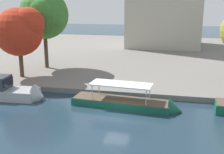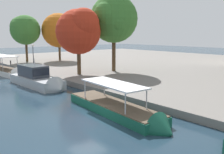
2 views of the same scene
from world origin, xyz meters
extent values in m
plane|color=#1E3342|center=(0.00, 0.00, 0.00)|extent=(220.00, 220.00, 0.00)
cube|color=silver|center=(-29.16, 2.77, 0.19)|extent=(12.42, 4.22, 1.30)
cone|color=silver|center=(-22.59, 3.38, 0.19)|extent=(1.65, 2.91, 2.80)
cube|color=brown|center=(-29.16, 2.77, 0.88)|extent=(12.16, 4.04, 0.08)
cylinder|color=#B2B2B7|center=(-25.93, 4.32, 1.94)|extent=(0.10, 0.10, 2.05)
cylinder|color=#B2B2B7|center=(-25.71, 1.84, 1.94)|extent=(0.10, 0.10, 2.05)
cylinder|color=#B2B2B7|center=(-32.61, 3.70, 1.94)|extent=(0.10, 0.10, 2.05)
cube|color=silver|center=(-29.16, 2.77, 3.03)|extent=(7.79, 3.54, 0.12)
cube|color=#9EA3A8|center=(-15.11, 2.64, 0.41)|extent=(9.88, 3.37, 1.50)
cone|color=#9EA3A8|center=(-9.84, 2.87, 0.41)|extent=(1.32, 2.85, 2.80)
cube|color=#2D333D|center=(-15.84, 2.60, 1.91)|extent=(4.49, 2.55, 1.50)
cube|color=black|center=(-14.14, 2.68, 1.99)|extent=(1.27, 2.26, 0.90)
cylinder|color=silver|center=(-15.36, 2.62, 3.14)|extent=(0.08, 0.08, 0.95)
cube|color=#14513D|center=(-0.12, 2.86, 0.16)|extent=(10.95, 3.65, 1.20)
cone|color=#14513D|center=(5.73, 2.34, 0.16)|extent=(1.61, 2.56, 2.44)
cube|color=brown|center=(-0.12, 2.86, 0.80)|extent=(10.72, 3.50, 0.08)
cylinder|color=#B2B2B7|center=(2.92, 3.68, 1.65)|extent=(0.10, 0.10, 1.63)
cylinder|color=#B2B2B7|center=(2.73, 1.52, 1.65)|extent=(0.10, 0.10, 1.63)
cylinder|color=#B2B2B7|center=(-2.97, 4.20, 1.65)|extent=(0.10, 0.10, 1.63)
cylinder|color=#B2B2B7|center=(-3.16, 2.04, 1.65)|extent=(0.10, 0.10, 1.63)
cube|color=silver|center=(-0.12, 2.86, 2.53)|extent=(6.86, 3.08, 0.12)
cylinder|color=#2D2D33|center=(-35.14, 6.36, 1.00)|extent=(0.22, 0.22, 0.63)
sphere|color=#2D2D33|center=(-35.14, 6.36, 1.37)|extent=(0.24, 0.24, 0.24)
cylinder|color=#2D2D33|center=(-18.73, 6.26, 0.97)|extent=(0.28, 0.28, 0.59)
sphere|color=#2D2D33|center=(-18.73, 6.26, 1.35)|extent=(0.31, 0.31, 0.31)
cylinder|color=black|center=(-26.68, 7.48, 2.62)|extent=(0.12, 0.12, 3.88)
sphere|color=white|center=(-26.68, 7.48, 4.74)|extent=(0.40, 0.40, 0.40)
cylinder|color=black|center=(-26.68, 7.48, 0.83)|extent=(0.26, 0.26, 0.30)
cylinder|color=#4C3823|center=(-38.00, 10.96, 2.93)|extent=(0.50, 0.50, 4.51)
sphere|color=#38702D|center=(-38.00, 10.96, 7.59)|extent=(6.40, 6.40, 6.40)
sphere|color=#38702D|center=(-38.98, 12.56, 7.18)|extent=(2.91, 2.91, 2.91)
sphere|color=#38702D|center=(-38.72, 10.20, 8.25)|extent=(4.40, 4.40, 4.40)
cylinder|color=#4C3823|center=(-15.87, 9.91, 2.62)|extent=(0.57, 0.57, 3.87)
sphere|color=#B22D19|center=(-15.87, 9.91, 7.06)|extent=(6.67, 6.67, 6.67)
sphere|color=#B22D19|center=(-16.92, 11.25, 7.30)|extent=(4.37, 4.37, 4.37)
sphere|color=#B22D19|center=(-14.40, 9.89, 8.16)|extent=(4.52, 4.52, 4.52)
cylinder|color=#4C3823|center=(-35.60, 17.78, 2.66)|extent=(0.50, 0.50, 3.95)
sphere|color=#BC6019|center=(-35.60, 17.78, 7.54)|extent=(7.75, 7.75, 7.75)
sphere|color=#BC6019|center=(-36.97, 18.88, 6.64)|extent=(3.93, 3.93, 3.93)
sphere|color=#BC6019|center=(-37.00, 18.79, 7.45)|extent=(5.16, 5.16, 5.16)
cylinder|color=#4C3823|center=(-14.85, 16.06, 3.47)|extent=(0.60, 0.60, 5.57)
sphere|color=#38702D|center=(-14.85, 16.06, 9.11)|extent=(7.63, 7.63, 7.63)
sphere|color=#38702D|center=(-13.05, 15.14, 8.51)|extent=(3.62, 3.62, 3.62)
sphere|color=#38702D|center=(-14.28, 14.19, 9.60)|extent=(4.25, 4.25, 4.25)
camera|label=1|loc=(5.28, -26.65, 11.33)|focal=46.48mm
camera|label=2|loc=(15.28, -10.84, 6.73)|focal=39.51mm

